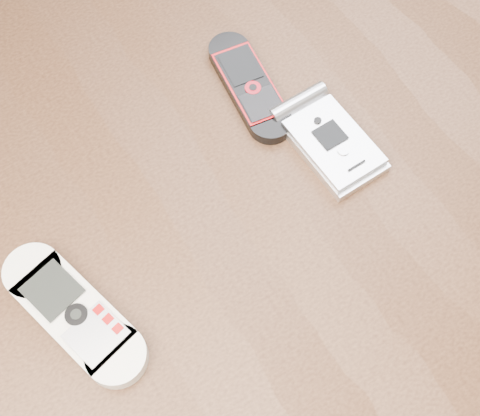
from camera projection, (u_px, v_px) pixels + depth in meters
name	position (u px, v px, depth m)	size (l,w,h in m)	color
ground	(238.00, 389.00, 1.26)	(4.00, 4.00, 0.00)	#472B19
table	(236.00, 261.00, 0.68)	(1.20, 0.80, 0.75)	black
nokia_white	(74.00, 313.00, 0.54)	(0.05, 0.15, 0.02)	white
nokia_black_red	(249.00, 86.00, 0.64)	(0.04, 0.13, 0.01)	black
motorola_razr	(331.00, 142.00, 0.61)	(0.06, 0.11, 0.02)	silver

